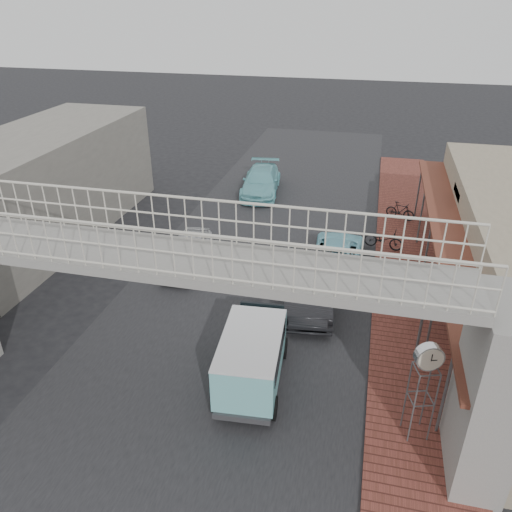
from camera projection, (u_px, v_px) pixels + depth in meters
The scene contains 14 objects.
ground at pixel (227, 334), 17.77m from camera, with size 120.00×120.00×0.00m, color black.
road_strip at pixel (227, 334), 17.76m from camera, with size 10.00×60.00×0.01m, color black.
sidewalk at pixel (413, 310), 18.99m from camera, with size 3.00×40.00×0.10m, color brown.
footbridge at pixel (179, 326), 12.84m from camera, with size 16.40×2.40×6.34m.
building_far_left at pixel (41, 186), 24.01m from camera, with size 5.00×14.00×5.00m, color gray.
white_hatchback at pixel (188, 252), 21.79m from camera, with size 1.66×4.12×1.40m, color silver.
dark_sedan at pixel (309, 284), 19.19m from camera, with size 1.73×4.97×1.64m, color black.
angkot_curb at pixel (337, 252), 21.97m from camera, with size 2.11×4.57×1.27m, color #7ECADA.
angkot_far at pixel (261, 181), 29.88m from camera, with size 2.07×5.09×1.48m, color #77C7CE.
angkot_van at pixel (252, 352), 14.94m from camera, with size 2.08×4.06×1.93m.
motorcycle_near at pixel (384, 239), 23.28m from camera, with size 0.63×1.80×0.95m, color black.
motorcycle_far at pixel (400, 211), 26.29m from camera, with size 0.44×1.54×0.93m, color black.
street_clock at pixel (428, 361), 12.49m from camera, with size 0.78×0.72×3.01m.
arrow_sign at pixel (447, 298), 15.51m from camera, with size 1.68×1.15×2.79m.
Camera 1 is at (4.37, -13.75, 10.79)m, focal length 35.00 mm.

